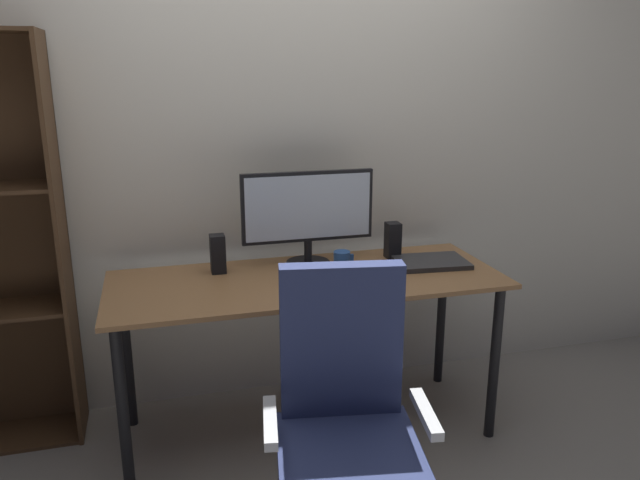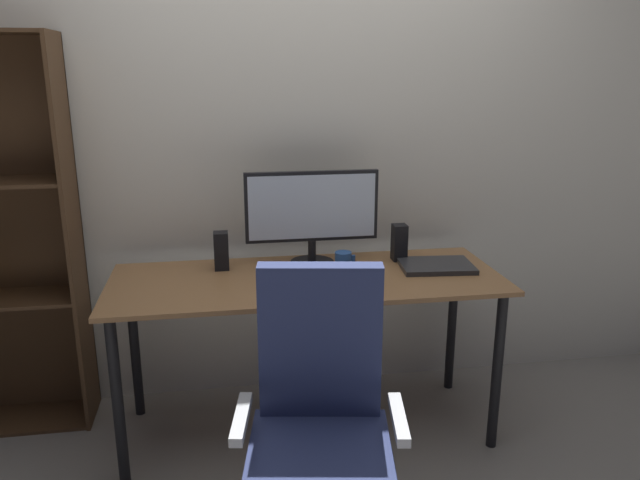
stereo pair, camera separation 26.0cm
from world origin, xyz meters
TOP-DOWN VIEW (x-y plane):
  - ground_plane at (0.00, 0.00)m, footprint 12.00×12.00m
  - back_wall at (0.00, 0.49)m, footprint 6.40×0.10m
  - desk at (0.00, 0.00)m, footprint 1.68×0.64m
  - monitor at (0.05, 0.18)m, footprint 0.60×0.20m
  - keyboard at (0.01, -0.15)m, footprint 0.29×0.12m
  - mouse at (0.24, -0.15)m, footprint 0.08×0.11m
  - coffee_mug at (0.17, 0.03)m, footprint 0.09×0.07m
  - laptop at (0.59, 0.03)m, footprint 0.34×0.26m
  - speaker_left at (-0.36, 0.17)m, footprint 0.06×0.07m
  - speaker_right at (0.46, 0.17)m, footprint 0.06×0.07m
  - office_chair at (-0.07, -0.79)m, footprint 0.56×0.54m

SIDE VIEW (x-z plane):
  - ground_plane at x=0.00m, z-range 0.00..0.00m
  - office_chair at x=-0.07m, z-range -0.05..0.96m
  - desk at x=0.00m, z-range 0.28..1.02m
  - keyboard at x=0.01m, z-range 0.74..0.76m
  - laptop at x=0.59m, z-range 0.74..0.76m
  - mouse at x=0.24m, z-range 0.74..0.77m
  - coffee_mug at x=0.17m, z-range 0.74..0.83m
  - speaker_left at x=-0.36m, z-range 0.74..0.91m
  - speaker_right at x=0.46m, z-range 0.74..0.91m
  - monitor at x=0.05m, z-range 0.77..1.20m
  - back_wall at x=0.00m, z-range 0.00..2.60m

